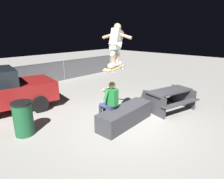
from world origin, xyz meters
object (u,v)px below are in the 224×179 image
Objects in this scene: skateboard at (115,68)px; trash_bin at (23,118)px; picnic_table_back at (169,97)px; skater_airborne at (116,43)px; kicker_ramp at (153,101)px; person_sitting_on_ledge at (109,100)px; ledge_box_main at (125,116)px.

skateboard is 1.07× the size of trash_bin.
trash_bin is (-4.40, 2.13, -0.01)m from picnic_table_back.
skater_airborne reaches higher than kicker_ramp.
kicker_ramp is (2.52, -0.04, -0.71)m from person_sitting_on_ledge.
skater_airborne reaches higher than trash_bin.
skater_airborne is at bearing 13.73° from skateboard.
picnic_table_back reaches higher than kicker_ramp.
skateboard is at bearing -37.09° from trash_bin.
ledge_box_main is 2.00× the size of skateboard.
ledge_box_main is 1.04× the size of picnic_table_back.
skateboard is at bearing 166.07° from picnic_table_back.
ledge_box_main is at bearing -46.79° from person_sitting_on_ledge.
ledge_box_main is 2.24m from skater_airborne.
person_sitting_on_ledge is 0.87× the size of kicker_ramp.
ledge_box_main is at bearing -24.22° from skater_airborne.
trash_bin is at bearing 154.16° from picnic_table_back.
picnic_table_back reaches higher than ledge_box_main.
skater_airborne is at bearing -81.10° from person_sitting_on_ledge.
picnic_table_back is at bearing -12.98° from ledge_box_main.
picnic_table_back is at bearing -19.47° from person_sitting_on_ledge.
skater_airborne is 0.71× the size of kicker_ramp.
person_sitting_on_ledge is 1.04m from skateboard.
trash_bin is at bearing 147.70° from person_sitting_on_ledge.
trash_bin reaches higher than ledge_box_main.
picnic_table_back is (-0.19, -0.78, 0.43)m from kicker_ramp.
trash_bin is (-4.59, 1.35, 0.42)m from kicker_ramp.
picnic_table_back is at bearing -25.84° from trash_bin.
ledge_box_main is at bearing -171.58° from kicker_ramp.
ledge_box_main is 1.57m from skateboard.
trash_bin reaches higher than kicker_ramp.
trash_bin is at bearing 143.88° from skater_airborne.
person_sitting_on_ledge is at bearing 179.01° from kicker_ramp.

